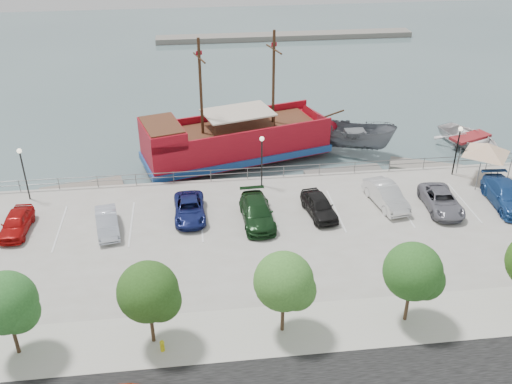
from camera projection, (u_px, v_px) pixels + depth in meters
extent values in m
plane|color=#465A5E|center=(273.00, 241.00, 40.64)|extent=(160.00, 160.00, 0.00)
cube|color=#B6B3A1|center=(300.00, 328.00, 31.50)|extent=(100.00, 4.00, 0.05)
cylinder|color=slate|center=(260.00, 168.00, 46.41)|extent=(50.00, 0.06, 0.06)
cylinder|color=slate|center=(260.00, 172.00, 46.61)|extent=(50.00, 0.06, 0.06)
cube|color=slate|center=(285.00, 36.00, 88.97)|extent=(40.00, 3.00, 0.80)
cube|color=maroon|center=(236.00, 143.00, 50.72)|extent=(16.97, 9.23, 2.63)
cube|color=navy|center=(236.00, 151.00, 51.15)|extent=(17.34, 9.60, 0.61)
cone|color=maroon|center=(325.00, 128.00, 53.69)|extent=(4.43, 5.55, 4.86)
cube|color=maroon|center=(162.00, 133.00, 47.53)|extent=(4.29, 5.69, 1.42)
cube|color=#542C19|center=(161.00, 125.00, 47.16)|extent=(3.98, 5.25, 0.12)
cube|color=#542C19|center=(241.00, 128.00, 50.22)|extent=(13.88, 7.83, 0.15)
cube|color=maroon|center=(226.00, 116.00, 51.85)|extent=(15.66, 4.55, 0.71)
cube|color=maroon|center=(246.00, 136.00, 47.94)|extent=(15.66, 4.55, 0.71)
cylinder|color=#382111|center=(273.00, 78.00, 49.20)|extent=(0.30, 0.30, 8.30)
cylinder|color=#382111|center=(201.00, 88.00, 47.01)|extent=(0.30, 0.30, 8.30)
cylinder|color=#382111|center=(274.00, 49.00, 47.95)|extent=(0.95, 2.96, 0.14)
cylinder|color=#382111|center=(199.00, 58.00, 45.76)|extent=(0.95, 2.96, 0.14)
cube|color=beige|center=(238.00, 112.00, 49.39)|extent=(6.69, 5.28, 0.12)
cylinder|color=#382111|center=(332.00, 114.00, 53.32)|extent=(2.47, 0.83, 0.60)
imported|color=slate|center=(355.00, 139.00, 52.65)|extent=(7.92, 5.63, 2.88)
imported|color=silver|center=(470.00, 141.00, 54.01)|extent=(7.04, 8.09, 1.40)
cube|color=slate|center=(82.00, 189.00, 46.96)|extent=(6.91, 3.29, 0.38)
cube|color=slate|center=(344.00, 174.00, 49.28)|extent=(6.95, 2.62, 0.39)
cube|color=gray|center=(432.00, 168.00, 50.10)|extent=(7.58, 4.82, 0.42)
cylinder|color=slate|center=(458.00, 161.00, 46.94)|extent=(0.08, 0.08, 2.35)
cylinder|color=slate|center=(488.00, 157.00, 47.54)|extent=(0.08, 0.08, 2.35)
cylinder|color=slate|center=(478.00, 176.00, 44.60)|extent=(0.08, 0.08, 2.35)
cylinder|color=slate|center=(509.00, 172.00, 45.20)|extent=(0.08, 0.08, 2.35)
pyramid|color=silver|center=(488.00, 143.00, 45.04)|extent=(5.03, 5.03, 0.96)
cylinder|color=gold|center=(162.00, 347.00, 29.89)|extent=(0.24, 0.24, 0.59)
sphere|color=gold|center=(162.00, 343.00, 29.74)|extent=(0.26, 0.26, 0.26)
cylinder|color=black|center=(25.00, 176.00, 42.89)|extent=(0.12, 0.12, 4.00)
sphere|color=#FFF2CC|center=(19.00, 151.00, 41.85)|extent=(0.36, 0.36, 0.36)
cylinder|color=black|center=(262.00, 163.00, 44.77)|extent=(0.12, 0.12, 4.00)
sphere|color=#FFF2CC|center=(262.00, 139.00, 43.73)|extent=(0.36, 0.36, 0.36)
cylinder|color=black|center=(456.00, 153.00, 46.44)|extent=(0.12, 0.12, 4.00)
sphere|color=#FFF2CC|center=(461.00, 129.00, 45.41)|extent=(0.36, 0.36, 0.36)
cylinder|color=#473321|center=(15.00, 337.00, 29.40)|extent=(0.20, 0.20, 2.20)
sphere|color=#255822|center=(5.00, 303.00, 28.27)|extent=(3.20, 3.20, 3.20)
sphere|color=#255822|center=(18.00, 312.00, 28.27)|extent=(2.20, 2.20, 2.20)
cylinder|color=#473321|center=(152.00, 326.00, 30.13)|extent=(0.20, 0.20, 2.20)
sphere|color=#244817|center=(148.00, 292.00, 29.00)|extent=(3.20, 3.20, 3.20)
sphere|color=#244817|center=(160.00, 301.00, 29.00)|extent=(2.20, 2.20, 2.20)
cylinder|color=#473321|center=(283.00, 315.00, 30.86)|extent=(0.20, 0.20, 2.20)
sphere|color=#386C27|center=(284.00, 281.00, 29.73)|extent=(3.20, 3.20, 3.20)
sphere|color=#386C27|center=(296.00, 290.00, 29.73)|extent=(2.20, 2.20, 2.20)
cylinder|color=#473321|center=(407.00, 304.00, 31.60)|extent=(0.20, 0.20, 2.20)
sphere|color=#25541D|center=(413.00, 271.00, 30.46)|extent=(3.20, 3.20, 3.20)
sphere|color=#25541D|center=(425.00, 280.00, 30.46)|extent=(2.20, 2.20, 2.20)
imported|color=#AB0E0D|center=(16.00, 223.00, 39.60)|extent=(1.90, 4.31, 1.44)
imported|color=silver|center=(107.00, 222.00, 39.70)|extent=(2.15, 4.35, 1.37)
imported|color=navy|center=(190.00, 209.00, 41.33)|extent=(2.28, 4.81, 1.33)
imported|color=#133216|center=(257.00, 212.00, 40.73)|extent=(2.34, 5.37, 1.54)
imported|color=black|center=(319.00, 206.00, 41.58)|extent=(2.38, 4.58, 1.49)
imported|color=silver|center=(386.00, 195.00, 42.78)|extent=(2.48, 5.05, 1.59)
imported|color=slate|center=(441.00, 201.00, 42.27)|extent=(2.61, 5.14, 1.39)
imported|color=navy|center=(507.00, 195.00, 42.69)|extent=(2.75, 5.88, 1.66)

